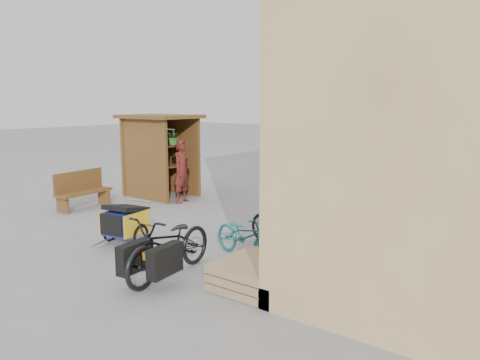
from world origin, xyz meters
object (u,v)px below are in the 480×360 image
Objects in this scene: pallet_stack at (255,273)px; child_trailer at (125,221)px; person_kiosk at (182,171)px; bike_3 at (326,207)px; bike_7 at (370,193)px; bike_2 at (313,212)px; shopping_carts at (420,179)px; bike_0 at (245,236)px; kiosk at (158,144)px; bike_4 at (333,205)px; cargo_bike at (169,246)px; bike_5 at (341,197)px; bike_6 at (365,197)px; bench at (82,189)px; bike_1 at (280,224)px.

child_trailer is at bearing 175.91° from pallet_stack.
bike_3 is (4.52, -0.19, -0.35)m from person_kiosk.
bike_2 is at bearing 178.32° from bike_7.
shopping_carts reaches higher than bike_0.
bike_2 is (2.60, 2.92, -0.01)m from child_trailer.
bike_3 reaches higher than bike_2.
child_trailer is at bearing -50.92° from kiosk.
bike_3 is (2.74, 3.24, 0.07)m from child_trailer.
pallet_stack is 0.78× the size of bike_4.
cargo_bike is 6.40m from bike_7.
bike_5 is at bearing -13.82° from bike_2.
person_kiosk is (-1.78, 3.43, 0.42)m from child_trailer.
bike_3 is 0.84m from bike_4.
bike_7 is (-0.04, 0.37, 0.03)m from bike_6.
pallet_stack is 4.35m from bike_4.
bike_5 reaches higher than cargo_bike.
person_kiosk is 4.35m from bike_4.
bike_6 is (2.80, 5.23, -0.02)m from child_trailer.
bike_0 is 2.54m from bike_3.
bike_3 is 2.00m from bike_6.
bike_6 is (0.06, 2.00, -0.10)m from bike_3.
person_kiosk reaches higher than bike_4.
bike_5 is 1.23m from bike_7.
shopping_carts reaches higher than child_trailer.
shopping_carts is at bearing 90.00° from pallet_stack.
shopping_carts reaches higher than bike_2.
bench is 6.46m from bike_4.
person_kiosk is 1.15× the size of bike_1.
bench reaches higher than bike_4.
bike_5 is (-0.79, -3.46, -0.05)m from shopping_carts.
person_kiosk is at bearing -10.07° from kiosk.
pallet_stack is 0.73× the size of bike_6.
kiosk is 1.41× the size of bike_5.
bike_7 is at bearing 28.47° from bench.
kiosk reaches higher than bike_0.
bench is at bearing 97.65° from bike_3.
child_trailer is 0.93× the size of bike_7.
bike_2 is (5.55, -0.72, -1.10)m from kiosk.
bike_5 reaches higher than shopping_carts.
bike_2 is 2.70m from bike_7.
person_kiosk is 1.15× the size of bike_4.
bike_3 is 1.18m from bike_5.
bike_4 is at bearing -93.68° from person_kiosk.
bike_2 is at bearing 38.02° from child_trailer.
kiosk reaches higher than bike_7.
child_trailer is at bearing -112.94° from shopping_carts.
child_trailer is 2.54m from bike_0.
cargo_bike reaches higher than bench.
bike_1 is 0.87× the size of bike_5.
shopping_carts is at bearing 56.78° from child_trailer.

